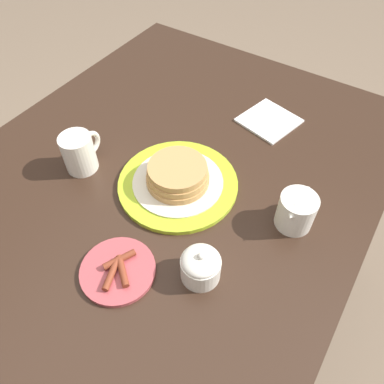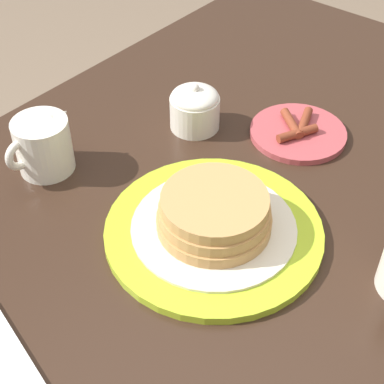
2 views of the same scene
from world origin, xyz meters
TOP-DOWN VIEW (x-y plane):
  - ground_plane at (0.00, 0.00)m, footprint 8.00×8.00m
  - dining_table at (0.00, 0.00)m, footprint 1.34×0.97m
  - pancake_plate at (0.03, -0.05)m, footprint 0.29×0.29m
  - side_plate_bacon at (-0.22, -0.08)m, footprint 0.15×0.15m
  - coffee_mug at (-0.04, 0.19)m, footprint 0.11×0.08m
  - creamer_pitcher at (0.08, -0.32)m, footprint 0.12×0.08m
  - sugar_bowl at (-0.14, -0.22)m, footprint 0.08×0.08m
  - napkin at (0.37, -0.13)m, footprint 0.17×0.17m

SIDE VIEW (x-z plane):
  - ground_plane at x=0.00m, z-range 0.00..0.00m
  - dining_table at x=0.00m, z-range 0.26..1.01m
  - napkin at x=0.37m, z-range 0.75..0.75m
  - side_plate_bacon at x=-0.22m, z-range 0.74..0.76m
  - pancake_plate at x=0.03m, z-range 0.74..0.80m
  - sugar_bowl at x=-0.14m, z-range 0.74..0.82m
  - creamer_pitcher at x=0.08m, z-range 0.74..0.84m
  - coffee_mug at x=-0.04m, z-range 0.75..0.84m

